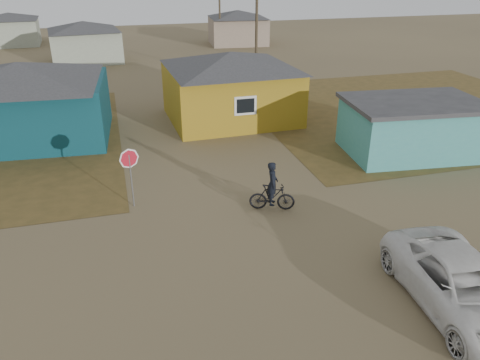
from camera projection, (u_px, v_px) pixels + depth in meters
name	position (u px, v px, depth m)	size (l,w,h in m)	color
ground	(265.00, 255.00, 14.90)	(120.00, 120.00, 0.00)	brown
grass_ne	(411.00, 108.00, 29.60)	(20.00, 18.00, 0.00)	brown
house_teal	(24.00, 101.00, 23.74)	(8.93, 7.08, 4.00)	#0B343D
house_yellow	(231.00, 85.00, 26.85)	(7.72, 6.76, 3.90)	#9F7C18
shed_turquoise	(412.00, 127.00, 22.30)	(6.71, 4.93, 2.60)	teal
house_pale_west	(85.00, 41.00, 42.29)	(7.04, 6.15, 3.60)	#99A18A
house_beige_east	(238.00, 27.00, 51.38)	(6.95, 6.05, 3.60)	gray
house_pale_north	(11.00, 28.00, 50.87)	(6.28, 5.81, 3.40)	#99A18A
utility_pole_near	(257.00, 27.00, 33.87)	(1.40, 0.20, 8.00)	#433828
utility_pole_far	(220.00, 7.00, 48.06)	(1.40, 0.20, 8.00)	#433828
stop_sign	(130.00, 164.00, 17.17)	(0.77, 0.07, 2.35)	gray
cyclist	(272.00, 193.00, 17.37)	(1.77, 1.01, 1.92)	black
vehicle	(464.00, 286.00, 12.32)	(2.46, 5.33, 1.48)	white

